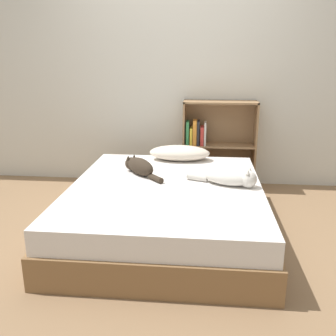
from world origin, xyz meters
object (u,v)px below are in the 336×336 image
Objects in this scene: bed at (166,209)px; pillow at (179,153)px; cat_light at (231,178)px; bookshelf at (215,142)px; cat_dark at (139,166)px.

bed is 0.82m from pillow.
cat_light is at bearing -57.29° from pillow.
bed is at bearing -94.06° from pillow.
pillow is (0.05, 0.77, 0.28)m from bed.
pillow is 0.59m from bookshelf.
bookshelf is at bearing -78.45° from cat_dark.
pillow is at bearing -128.69° from bookshelf.
cat_dark is 0.44× the size of bookshelf.
bookshelf reaches higher than pillow.
pillow is 0.63× the size of bookshelf.
pillow is 1.43× the size of cat_dark.
cat_dark is at bearing -177.06° from cat_light.
bed is 0.59m from cat_light.
bed is 4.49× the size of cat_dark.
cat_light reaches higher than pillow.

